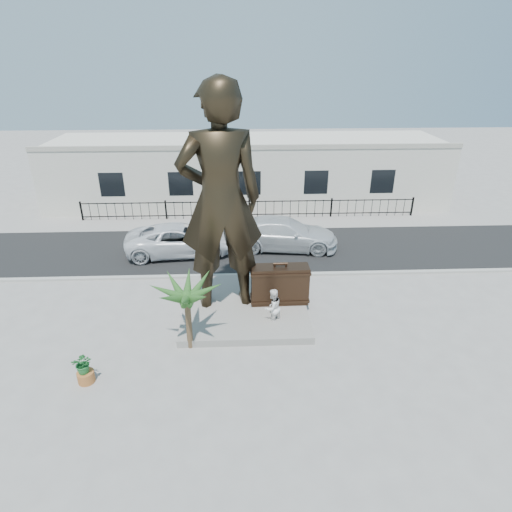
{
  "coord_description": "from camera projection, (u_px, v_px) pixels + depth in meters",
  "views": [
    {
      "loc": [
        -0.68,
        -14.19,
        10.01
      ],
      "look_at": [
        0.0,
        2.0,
        2.3
      ],
      "focal_mm": 30.0,
      "sensor_mm": 36.0,
      "label": 1
    }
  ],
  "objects": [
    {
      "name": "ground",
      "position": [
        258.0,
        329.0,
        17.12
      ],
      "size": [
        100.0,
        100.0,
        0.0
      ],
      "primitive_type": "plane",
      "color": "#9E9991",
      "rests_on": "ground"
    },
    {
      "name": "car_white",
      "position": [
        180.0,
        239.0,
        23.3
      ],
      "size": [
        6.04,
        3.19,
        1.62
      ],
      "primitive_type": "imported",
      "rotation": [
        0.0,
        0.0,
        1.66
      ],
      "color": "silver",
      "rests_on": "street"
    },
    {
      "name": "plinth",
      "position": [
        245.0,
        306.0,
        18.39
      ],
      "size": [
        5.2,
        5.2,
        0.3
      ],
      "primitive_type": "cube",
      "color": "gray",
      "rests_on": "ground"
    },
    {
      "name": "statue",
      "position": [
        220.0,
        201.0,
        16.53
      ],
      "size": [
        3.62,
        2.68,
        9.08
      ],
      "primitive_type": "imported",
      "rotation": [
        0.0,
        0.0,
        3.3
      ],
      "color": "black",
      "rests_on": "plinth"
    },
    {
      "name": "street",
      "position": [
        252.0,
        247.0,
        24.34
      ],
      "size": [
        40.0,
        7.0,
        0.01
      ],
      "primitive_type": "cube",
      "color": "black",
      "rests_on": "ground"
    },
    {
      "name": "shrub",
      "position": [
        83.0,
        363.0,
        14.07
      ],
      "size": [
        0.7,
        0.61,
        0.73
      ],
      "primitive_type": "imported",
      "rotation": [
        0.0,
        0.0,
        0.06
      ],
      "color": "#226A2D",
      "rests_on": "planter"
    },
    {
      "name": "curb",
      "position": [
        254.0,
        275.0,
        21.16
      ],
      "size": [
        40.0,
        0.25,
        0.12
      ],
      "primitive_type": "cube",
      "color": "#A5A399",
      "rests_on": "ground"
    },
    {
      "name": "planter",
      "position": [
        86.0,
        377.0,
        14.31
      ],
      "size": [
        0.56,
        0.56,
        0.4
      ],
      "primitive_type": "cylinder",
      "color": "#AA612D",
      "rests_on": "ground"
    },
    {
      "name": "fence",
      "position": [
        249.0,
        209.0,
        28.41
      ],
      "size": [
        22.0,
        0.1,
        1.2
      ],
      "primitive_type": "cube",
      "color": "black",
      "rests_on": "ground"
    },
    {
      "name": "car_silver",
      "position": [
        284.0,
        234.0,
        23.91
      ],
      "size": [
        6.21,
        3.08,
        1.73
      ],
      "primitive_type": "imported",
      "rotation": [
        0.0,
        0.0,
        1.46
      ],
      "color": "silver",
      "rests_on": "street"
    },
    {
      "name": "far_sidewalk",
      "position": [
        250.0,
        222.0,
        27.95
      ],
      "size": [
        40.0,
        2.5,
        0.02
      ],
      "primitive_type": "cube",
      "color": "#9E9991",
      "rests_on": "ground"
    },
    {
      "name": "tourist",
      "position": [
        273.0,
        308.0,
        17.08
      ],
      "size": [
        1.0,
        0.96,
        1.62
      ],
      "primitive_type": "imported",
      "rotation": [
        0.0,
        0.0,
        3.78
      ],
      "color": "white",
      "rests_on": "ground"
    },
    {
      "name": "palm_tree",
      "position": [
        191.0,
        347.0,
        16.1
      ],
      "size": [
        1.8,
        1.8,
        3.2
      ],
      "primitive_type": null,
      "color": "#26511D",
      "rests_on": "ground"
    },
    {
      "name": "worker",
      "position": [
        222.0,
        209.0,
        27.8
      ],
      "size": [
        1.17,
        0.94,
        1.59
      ],
      "primitive_type": "imported",
      "rotation": [
        0.0,
        0.0,
        0.4
      ],
      "color": "orange",
      "rests_on": "far_sidewalk"
    },
    {
      "name": "suitcase",
      "position": [
        280.0,
        284.0,
        18.08
      ],
      "size": [
        2.42,
        0.81,
        1.7
      ],
      "primitive_type": "cube",
      "rotation": [
        0.0,
        0.0,
        0.02
      ],
      "color": "black",
      "rests_on": "plinth"
    },
    {
      "name": "building",
      "position": [
        247.0,
        170.0,
        31.52
      ],
      "size": [
        28.0,
        7.0,
        4.4
      ],
      "primitive_type": "cube",
      "color": "silver",
      "rests_on": "ground"
    }
  ]
}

